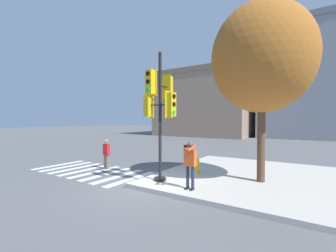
# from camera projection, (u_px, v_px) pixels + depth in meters

# --- Properties ---
(ground_plane) EXTENTS (160.00, 160.00, 0.00)m
(ground_plane) POSITION_uv_depth(u_px,v_px,m) (144.00, 187.00, 8.69)
(ground_plane) COLOR #5B5B5E
(sidewalk_corner) EXTENTS (8.00, 8.00, 0.17)m
(sidewalk_corner) POSITION_uv_depth(u_px,v_px,m) (258.00, 178.00, 9.69)
(sidewalk_corner) COLOR #BCB7AD
(sidewalk_corner) RESTS_ON ground_plane
(crosswalk_stripes) EXTENTS (5.93, 3.07, 0.01)m
(crosswalk_stripes) POSITION_uv_depth(u_px,v_px,m) (91.00, 171.00, 11.39)
(crosswalk_stripes) COLOR silver
(crosswalk_stripes) RESTS_ON ground_plane
(traffic_signal_pole) EXTENTS (1.46, 1.45, 5.11)m
(traffic_signal_pole) POSITION_uv_depth(u_px,v_px,m) (160.00, 104.00, 8.85)
(traffic_signal_pole) COLOR black
(traffic_signal_pole) RESTS_ON sidewalk_corner
(person_photographer) EXTENTS (0.50, 0.53, 1.66)m
(person_photographer) POSITION_uv_depth(u_px,v_px,m) (190.00, 161.00, 7.80)
(person_photographer) COLOR black
(person_photographer) RESTS_ON sidewalk_corner
(pedestrian_distant) EXTENTS (0.34, 0.20, 1.58)m
(pedestrian_distant) POSITION_uv_depth(u_px,v_px,m) (106.00, 153.00, 11.79)
(pedestrian_distant) COLOR #6B6051
(pedestrian_distant) RESTS_ON ground_plane
(street_tree) EXTENTS (3.87, 3.87, 6.95)m
(street_tree) POSITION_uv_depth(u_px,v_px,m) (262.00, 58.00, 8.68)
(street_tree) COLOR brown
(street_tree) RESTS_ON sidewalk_corner
(fire_hydrant) EXTENTS (0.20, 0.26, 0.67)m
(fire_hydrant) POSITION_uv_depth(u_px,v_px,m) (197.00, 166.00, 10.15)
(fire_hydrant) COLOR yellow
(fire_hydrant) RESTS_ON sidewalk_corner
(building_left) EXTENTS (15.17, 12.56, 10.68)m
(building_left) POSITION_uv_depth(u_px,v_px,m) (208.00, 104.00, 38.83)
(building_left) COLOR gray
(building_left) RESTS_ON ground_plane
(building_right) EXTENTS (16.89, 10.96, 16.34)m
(building_right) POSITION_uv_depth(u_px,v_px,m) (326.00, 81.00, 31.73)
(building_right) COLOR gray
(building_right) RESTS_ON ground_plane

